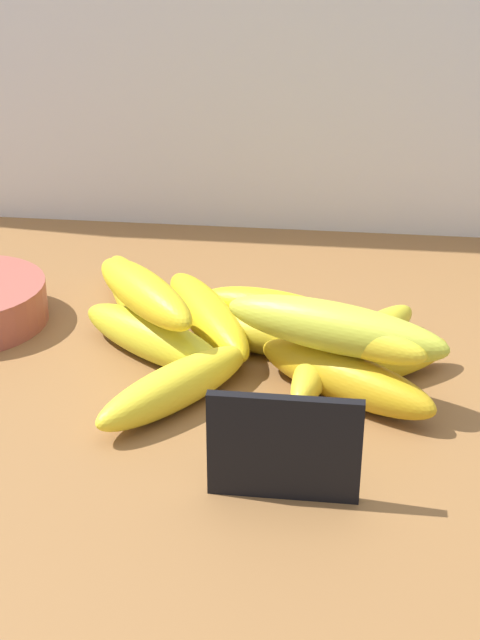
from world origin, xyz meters
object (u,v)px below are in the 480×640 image
Objects in this scene: banana_8 at (324,353)px; banana_12 at (334,327)px; banana_1 at (275,311)px; banana_11 at (144,293)px; banana_2 at (178,387)px; banana_4 at (372,361)px; banana_9 at (153,338)px; banana_10 at (347,330)px; banana_3 at (273,337)px; chalkboard_sign at (284,451)px; banana_5 at (134,296)px; banana_7 at (207,315)px; banana_0 at (345,377)px; banana_6 at (365,341)px.

banana_12 reaches higher than banana_8.
banana_11 is at bearing -151.96° from banana_1.
banana_4 is (16.29, 6.27, 0.06)cm from banana_2.
banana_11 reaches higher than banana_9.
banana_10 is (1.91, -3.95, 4.44)cm from banana_8.
banana_9 is (-11.02, -2.09, 0.26)cm from banana_3.
banana_2 is (-9.77, 11.11, -1.90)cm from chalkboard_sign.
banana_5 is 1.35× the size of banana_10.
banana_2 is 11.08cm from banana_11.
banana_12 is (16.64, -4.41, 4.34)cm from banana_9.
banana_11 is (-4.65, 9.12, 4.24)cm from banana_2.
banana_1 is at bearing 33.64° from banana_9.
banana_3 is 0.89× the size of banana_8.
banana_3 is at bearing -25.33° from banana_5.
banana_3 is at bearing 156.50° from banana_4.
banana_7 is (-9.35, 24.59, -1.74)cm from chalkboard_sign.
banana_7 is (8.07, -3.77, 0.19)cm from banana_5.
banana_2 is at bearing 131.33° from chalkboard_sign.
banana_0 is 14.22cm from banana_1.
banana_0 is at bearing -60.47° from banana_1.
banana_10 is at bearing 74.53° from chalkboard_sign.
banana_7 and banana_9 have the same top height.
banana_7 reaches higher than banana_1.
banana_9 is at bearing 166.23° from banana_10.
banana_0 reaches higher than banana_8.
chalkboard_sign is 0.65× the size of banana_2.
banana_8 is 17.26cm from banana_11.
banana_9 is 4.29cm from banana_11.
banana_12 is at bearing 78.42° from chalkboard_sign.
banana_2 is 8.99cm from banana_9.
banana_2 is at bearing -114.34° from banana_1.
banana_9 is 18.71cm from banana_10.
banana_11 is at bearing 125.48° from chalkboard_sign.
banana_10 is at bearing -13.77° from banana_9.
banana_11 is at bearing -174.68° from banana_3.
chalkboard_sign is 21.58cm from banana_3.
banana_3 is 16.41cm from banana_5.
banana_9 reaches higher than banana_1.
banana_10 is (6.70, -6.43, 4.39)cm from banana_3.
banana_5 reaches higher than banana_3.
banana_11 is (-11.83, -1.10, 4.36)cm from banana_3.
banana_0 is 0.89× the size of banana_12.
chalkboard_sign reaches higher than banana_7.
chalkboard_sign is at bearing -96.69° from banana_8.
banana_9 is (-15.81, 0.40, 0.32)cm from banana_8.
banana_11 is (-18.54, 5.33, -0.03)cm from banana_10.
chalkboard_sign is at bearing -58.44° from banana_5.
banana_10 is (13.47, -9.69, 4.11)cm from banana_7.
banana_6 is 15.50cm from banana_7.
chalkboard_sign is 0.63× the size of banana_0.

